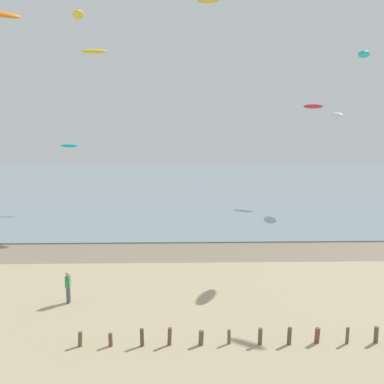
{
  "coord_description": "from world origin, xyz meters",
  "views": [
    {
      "loc": [
        2.68,
        -9.45,
        9.6
      ],
      "look_at": [
        3.25,
        12.18,
        6.37
      ],
      "focal_mm": 44.0,
      "sensor_mm": 36.0,
      "label": 1
    }
  ],
  "objects_px": {
    "person_by_waterline": "(68,286)",
    "kite_aloft_2": "(4,14)",
    "kite_aloft_11": "(364,54)",
    "kite_aloft_13": "(313,106)",
    "kite_aloft_0": "(210,0)",
    "kite_aloft_10": "(78,15)",
    "kite_aloft_1": "(94,51)",
    "kite_aloft_9": "(69,146)",
    "kite_aloft_7": "(337,115)"
  },
  "relations": [
    {
      "from": "person_by_waterline",
      "to": "kite_aloft_2",
      "type": "height_order",
      "value": "kite_aloft_2"
    },
    {
      "from": "kite_aloft_11",
      "to": "kite_aloft_13",
      "type": "height_order",
      "value": "kite_aloft_11"
    },
    {
      "from": "kite_aloft_0",
      "to": "kite_aloft_10",
      "type": "bearing_deg",
      "value": -106.41
    },
    {
      "from": "person_by_waterline",
      "to": "kite_aloft_1",
      "type": "bearing_deg",
      "value": 95.27
    },
    {
      "from": "kite_aloft_1",
      "to": "kite_aloft_9",
      "type": "relative_size",
      "value": 1.29
    },
    {
      "from": "kite_aloft_0",
      "to": "kite_aloft_11",
      "type": "distance_m",
      "value": 20.02
    },
    {
      "from": "kite_aloft_7",
      "to": "kite_aloft_9",
      "type": "height_order",
      "value": "kite_aloft_7"
    },
    {
      "from": "kite_aloft_10",
      "to": "kite_aloft_2",
      "type": "bearing_deg",
      "value": -144.11
    },
    {
      "from": "kite_aloft_0",
      "to": "kite_aloft_2",
      "type": "bearing_deg",
      "value": -142.11
    },
    {
      "from": "kite_aloft_1",
      "to": "kite_aloft_9",
      "type": "height_order",
      "value": "kite_aloft_1"
    },
    {
      "from": "kite_aloft_11",
      "to": "kite_aloft_9",
      "type": "bearing_deg",
      "value": 75.89
    },
    {
      "from": "kite_aloft_0",
      "to": "kite_aloft_11",
      "type": "bearing_deg",
      "value": -34.69
    },
    {
      "from": "kite_aloft_0",
      "to": "kite_aloft_1",
      "type": "height_order",
      "value": "kite_aloft_0"
    },
    {
      "from": "person_by_waterline",
      "to": "kite_aloft_0",
      "type": "height_order",
      "value": "kite_aloft_0"
    },
    {
      "from": "kite_aloft_0",
      "to": "kite_aloft_7",
      "type": "height_order",
      "value": "kite_aloft_0"
    },
    {
      "from": "kite_aloft_1",
      "to": "kite_aloft_11",
      "type": "height_order",
      "value": "kite_aloft_1"
    },
    {
      "from": "person_by_waterline",
      "to": "kite_aloft_9",
      "type": "distance_m",
      "value": 28.52
    },
    {
      "from": "kite_aloft_2",
      "to": "kite_aloft_13",
      "type": "height_order",
      "value": "kite_aloft_2"
    },
    {
      "from": "person_by_waterline",
      "to": "kite_aloft_10",
      "type": "xyz_separation_m",
      "value": [
        -1.52,
        12.47,
        16.56
      ]
    },
    {
      "from": "kite_aloft_7",
      "to": "kite_aloft_10",
      "type": "relative_size",
      "value": 1.26
    },
    {
      "from": "person_by_waterline",
      "to": "kite_aloft_13",
      "type": "distance_m",
      "value": 40.58
    },
    {
      "from": "kite_aloft_7",
      "to": "kite_aloft_13",
      "type": "height_order",
      "value": "kite_aloft_13"
    },
    {
      "from": "kite_aloft_0",
      "to": "kite_aloft_10",
      "type": "relative_size",
      "value": 1.0
    },
    {
      "from": "person_by_waterline",
      "to": "kite_aloft_9",
      "type": "relative_size",
      "value": 0.91
    },
    {
      "from": "kite_aloft_0",
      "to": "kite_aloft_9",
      "type": "height_order",
      "value": "kite_aloft_0"
    },
    {
      "from": "kite_aloft_2",
      "to": "kite_aloft_7",
      "type": "height_order",
      "value": "kite_aloft_2"
    },
    {
      "from": "kite_aloft_10",
      "to": "kite_aloft_1",
      "type": "bearing_deg",
      "value": 172.34
    },
    {
      "from": "person_by_waterline",
      "to": "kite_aloft_10",
      "type": "bearing_deg",
      "value": 96.93
    },
    {
      "from": "kite_aloft_1",
      "to": "kite_aloft_10",
      "type": "height_order",
      "value": "kite_aloft_10"
    },
    {
      "from": "kite_aloft_11",
      "to": "kite_aloft_10",
      "type": "bearing_deg",
      "value": 103.15
    },
    {
      "from": "kite_aloft_7",
      "to": "kite_aloft_11",
      "type": "relative_size",
      "value": 1.3
    },
    {
      "from": "kite_aloft_1",
      "to": "kite_aloft_7",
      "type": "xyz_separation_m",
      "value": [
        25.01,
        5.91,
        -5.74
      ]
    },
    {
      "from": "kite_aloft_1",
      "to": "kite_aloft_2",
      "type": "bearing_deg",
      "value": -171.4
    },
    {
      "from": "person_by_waterline",
      "to": "kite_aloft_13",
      "type": "xyz_separation_m",
      "value": [
        21.96,
        32.46,
        10.5
      ]
    },
    {
      "from": "kite_aloft_0",
      "to": "kite_aloft_11",
      "type": "height_order",
      "value": "kite_aloft_0"
    },
    {
      "from": "kite_aloft_2",
      "to": "kite_aloft_13",
      "type": "bearing_deg",
      "value": -17.2
    },
    {
      "from": "kite_aloft_2",
      "to": "kite_aloft_10",
      "type": "relative_size",
      "value": 1.2
    },
    {
      "from": "kite_aloft_2",
      "to": "kite_aloft_0",
      "type": "bearing_deg",
      "value": -23.27
    },
    {
      "from": "kite_aloft_1",
      "to": "kite_aloft_11",
      "type": "distance_m",
      "value": 23.97
    },
    {
      "from": "kite_aloft_1",
      "to": "kite_aloft_9",
      "type": "distance_m",
      "value": 11.58
    },
    {
      "from": "kite_aloft_2",
      "to": "kite_aloft_1",
      "type": "bearing_deg",
      "value": -32.16
    },
    {
      "from": "kite_aloft_9",
      "to": "kite_aloft_13",
      "type": "distance_m",
      "value": 28.74
    },
    {
      "from": "kite_aloft_1",
      "to": "person_by_waterline",
      "type": "bearing_deg",
      "value": -82.09
    },
    {
      "from": "person_by_waterline",
      "to": "kite_aloft_0",
      "type": "relative_size",
      "value": 0.65
    },
    {
      "from": "kite_aloft_1",
      "to": "kite_aloft_7",
      "type": "height_order",
      "value": "kite_aloft_1"
    },
    {
      "from": "kite_aloft_2",
      "to": "kite_aloft_7",
      "type": "xyz_separation_m",
      "value": [
        32.83,
        6.72,
        -8.8
      ]
    },
    {
      "from": "person_by_waterline",
      "to": "kite_aloft_2",
      "type": "distance_m",
      "value": 29.01
    },
    {
      "from": "kite_aloft_1",
      "to": "kite_aloft_2",
      "type": "distance_m",
      "value": 8.44
    },
    {
      "from": "person_by_waterline",
      "to": "kite_aloft_7",
      "type": "bearing_deg",
      "value": 49.56
    },
    {
      "from": "kite_aloft_13",
      "to": "kite_aloft_11",
      "type": "bearing_deg",
      "value": -59.01
    }
  ]
}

